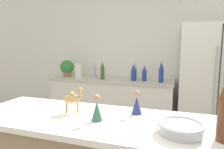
# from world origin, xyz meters

# --- Properties ---
(wall_back) EXTENTS (8.00, 0.06, 2.55)m
(wall_back) POSITION_xyz_m (0.00, 2.73, 1.27)
(wall_back) COLOR white
(wall_back) RESTS_ON ground_plane
(back_counter) EXTENTS (2.05, 0.63, 0.89)m
(back_counter) POSITION_xyz_m (-0.52, 2.40, 0.45)
(back_counter) COLOR white
(back_counter) RESTS_ON ground_plane
(refrigerator) EXTENTS (0.94, 0.74, 1.74)m
(refrigerator) POSITION_xyz_m (1.03, 2.33, 0.87)
(refrigerator) COLOR silver
(refrigerator) RESTS_ON ground_plane
(potted_plant) EXTENTS (0.25, 0.25, 0.30)m
(potted_plant) POSITION_xyz_m (-1.38, 2.41, 1.05)
(potted_plant) COLOR #9E6B47
(potted_plant) RESTS_ON back_counter
(paper_towel_roll) EXTENTS (0.12, 0.12, 0.24)m
(paper_towel_roll) POSITION_xyz_m (-1.12, 2.36, 1.01)
(paper_towel_roll) COLOR white
(paper_towel_roll) RESTS_ON back_counter
(back_bottle_0) EXTENTS (0.07, 0.07, 0.33)m
(back_bottle_0) POSITION_xyz_m (0.30, 2.32, 1.04)
(back_bottle_0) COLOR navy
(back_bottle_0) RESTS_ON back_counter
(back_bottle_1) EXTENTS (0.08, 0.08, 0.27)m
(back_bottle_1) POSITION_xyz_m (-0.13, 2.33, 1.02)
(back_bottle_1) COLOR navy
(back_bottle_1) RESTS_ON back_counter
(back_bottle_2) EXTENTS (0.07, 0.07, 0.25)m
(back_bottle_2) POSITION_xyz_m (0.04, 2.37, 1.01)
(back_bottle_2) COLOR navy
(back_bottle_2) RESTS_ON back_counter
(back_bottle_3) EXTENTS (0.07, 0.07, 0.31)m
(back_bottle_3) POSITION_xyz_m (-0.65, 2.31, 1.03)
(back_bottle_3) COLOR #2D6033
(back_bottle_3) RESTS_ON back_counter
(back_bottle_4) EXTENTS (0.08, 0.08, 0.30)m
(back_bottle_4) POSITION_xyz_m (-0.14, 2.48, 1.03)
(back_bottle_4) COLOR #B2B7BC
(back_bottle_4) RESTS_ON back_counter
(back_bottle_5) EXTENTS (0.08, 0.08, 0.28)m
(back_bottle_5) POSITION_xyz_m (-0.84, 2.40, 1.02)
(back_bottle_5) COLOR #B2B7BC
(back_bottle_5) RESTS_ON back_counter
(fruit_bowl) EXTENTS (0.23, 0.23, 0.06)m
(fruit_bowl) POSITION_xyz_m (0.56, 0.26, 1.02)
(fruit_bowl) COLOR #B7BABF
(fruit_bowl) RESTS_ON bar_counter
(camel_figurine) EXTENTS (0.13, 0.11, 0.17)m
(camel_figurine) POSITION_xyz_m (-0.13, 0.40, 1.09)
(camel_figurine) COLOR tan
(camel_figurine) RESTS_ON bar_counter
(wise_man_figurine_blue) EXTENTS (0.07, 0.07, 0.16)m
(wise_man_figurine_blue) POSITION_xyz_m (0.08, 0.30, 1.06)
(wise_man_figurine_blue) COLOR #33664C
(wise_man_figurine_blue) RESTS_ON bar_counter
(wise_man_figurine_crimson) EXTENTS (0.07, 0.07, 0.16)m
(wise_man_figurine_crimson) POSITION_xyz_m (0.29, 0.50, 1.06)
(wise_man_figurine_crimson) COLOR navy
(wise_man_figurine_crimson) RESTS_ON bar_counter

